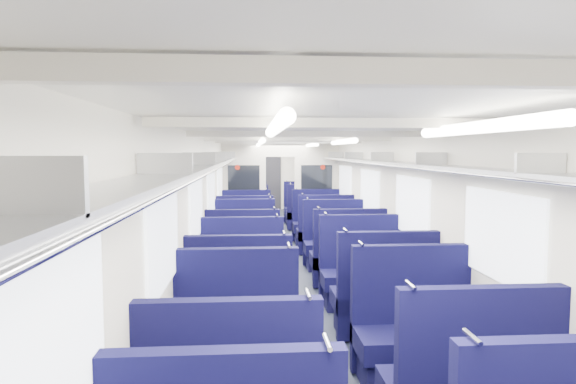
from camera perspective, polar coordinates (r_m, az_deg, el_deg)
floor at (r=9.41m, az=0.08°, el=-8.38°), size 2.80×18.00×0.01m
ceiling at (r=9.16m, az=0.08°, el=6.08°), size 2.80×18.00×0.01m
wall_left at (r=9.21m, az=-8.63°, el=-1.29°), size 0.02×18.00×2.35m
dado_left at (r=9.34m, az=-8.48°, el=-6.34°), size 0.03×17.90×0.70m
wall_right at (r=9.42m, az=8.61°, el=-1.16°), size 0.02×18.00×2.35m
dado_right at (r=9.53m, az=8.46°, el=-6.10°), size 0.03×17.90×0.70m
wall_far at (r=18.17m, az=-2.02°, el=1.69°), size 2.80×0.02×2.35m
luggage_rack_left at (r=9.15m, az=-7.53°, el=3.69°), size 0.36×17.40×0.18m
luggage_rack_right at (r=9.33m, az=7.55°, el=3.70°), size 0.36×17.40×0.18m
windows at (r=8.74m, az=0.30°, el=0.05°), size 2.78×15.60×0.75m
ceiling_fittings at (r=8.90m, az=0.21°, el=5.73°), size 2.70×16.06×0.11m
end_door at (r=18.12m, az=-2.02°, el=1.13°), size 0.75×0.06×2.00m
bulkhead at (r=11.93m, az=-0.89°, el=0.39°), size 2.80×0.10×2.35m
seat_6 at (r=4.68m, az=-5.98°, el=-17.11°), size 1.15×0.63×1.28m
seat_7 at (r=4.95m, az=14.44°, el=-15.98°), size 1.15×0.63×1.28m
seat_8 at (r=5.64m, az=-5.64°, el=-13.25°), size 1.15×0.63×1.28m
seat_9 at (r=5.95m, az=10.96°, el=-12.34°), size 1.15×0.63×1.28m
seat_10 at (r=6.74m, az=-5.39°, el=-10.25°), size 1.15×0.63×1.28m
seat_11 at (r=7.03m, az=8.49°, el=-9.65°), size 1.15×0.63×1.28m
seat_12 at (r=7.89m, az=-5.21°, el=-8.02°), size 1.15×0.63×1.28m
seat_13 at (r=7.99m, az=6.88°, el=-7.88°), size 1.15×0.63×1.28m
seat_14 at (r=9.21m, az=-5.06°, el=-6.18°), size 1.15×0.63×1.28m
seat_15 at (r=9.15m, az=5.44°, el=-6.26°), size 1.15×0.63×1.28m
seat_16 at (r=10.20m, az=-4.97°, el=-5.11°), size 1.15×0.63×1.28m
seat_17 at (r=10.37m, az=4.27°, el=-4.94°), size 1.15×0.63×1.28m
seat_18 at (r=11.34m, az=-4.89°, el=-4.12°), size 1.15×0.63×1.28m
seat_19 at (r=11.56m, az=3.39°, el=-3.94°), size 1.15×0.63×1.28m
seat_20 at (r=13.33m, az=-4.79°, el=-2.79°), size 1.15×0.63×1.28m
seat_21 at (r=13.52m, az=2.27°, el=-2.67°), size 1.15×0.63×1.28m
seat_22 at (r=14.57m, az=-4.74°, el=-2.15°), size 1.15×0.63×1.28m
seat_23 at (r=14.56m, az=1.81°, el=-2.14°), size 1.15×0.63×1.28m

